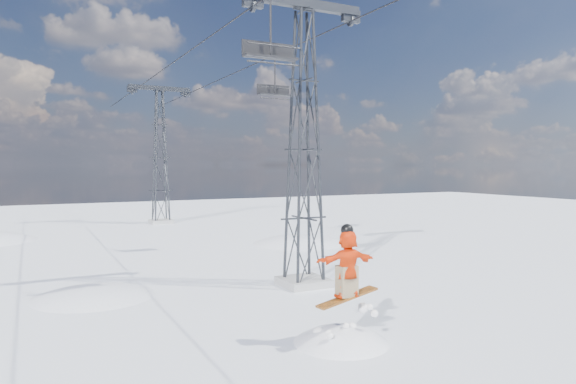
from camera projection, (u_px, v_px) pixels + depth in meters
name	position (u px, v px, depth m)	size (l,w,h in m)	color
ground	(424.00, 353.00, 13.32)	(120.00, 120.00, 0.00)	white
lift_tower_near	(304.00, 151.00, 20.52)	(5.20, 1.80, 11.43)	#999999
lift_tower_far	(160.00, 158.00, 42.79)	(5.20, 1.80, 11.43)	#999999
haul_cables	(211.00, 65.00, 30.48)	(4.46, 51.00, 0.06)	black
lift_chair_near	(270.00, 52.00, 18.00)	(1.99, 0.57, 2.47)	black
lift_chair_mid	(274.00, 91.00, 27.91)	(1.94, 0.56, 2.41)	black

